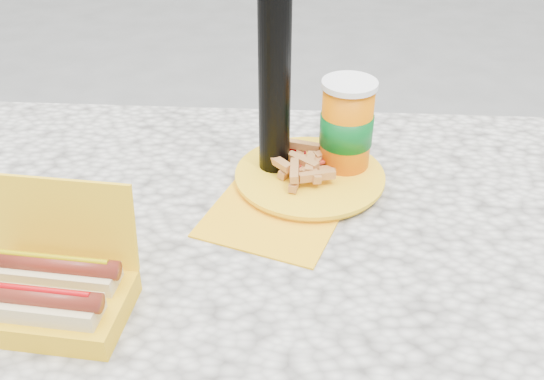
{
  "coord_description": "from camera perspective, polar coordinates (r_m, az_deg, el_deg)",
  "views": [
    {
      "loc": [
        0.05,
        -0.69,
        1.29
      ],
      "look_at": [
        0.0,
        0.04,
        0.8
      ],
      "focal_mm": 40.0,
      "sensor_mm": 36.0,
      "label": 1
    }
  ],
  "objects": [
    {
      "name": "picnic_table",
      "position": [
        0.95,
        -0.39,
        -9.21
      ],
      "size": [
        1.2,
        0.8,
        0.75
      ],
      "color": "beige",
      "rests_on": "ground"
    },
    {
      "name": "hotdog_box",
      "position": [
        0.78,
        -20.13,
        -8.99
      ],
      "size": [
        0.2,
        0.15,
        0.15
      ],
      "rotation": [
        0.0,
        0.0,
        -0.08
      ],
      "color": "yellow",
      "rests_on": "picnic_table"
    },
    {
      "name": "fries_plate",
      "position": [
        0.98,
        3.22,
        1.22
      ],
      "size": [
        0.29,
        0.34,
        0.05
      ],
      "rotation": [
        0.0,
        0.0,
        -0.2
      ],
      "color": "#F1A912",
      "rests_on": "picnic_table"
    },
    {
      "name": "soda_cup",
      "position": [
        0.98,
        7.01,
        5.76
      ],
      "size": [
        0.09,
        0.09,
        0.16
      ],
      "rotation": [
        0.0,
        0.0,
        0.28
      ],
      "color": "#E56900",
      "rests_on": "picnic_table"
    }
  ]
}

